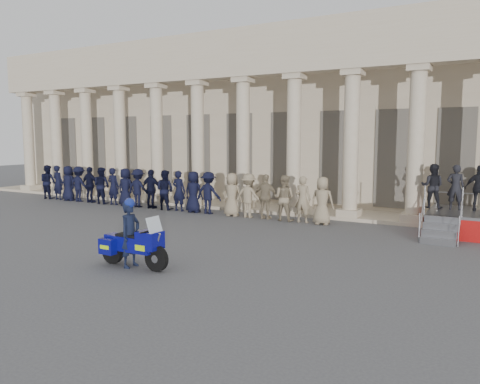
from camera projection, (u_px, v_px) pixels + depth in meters
ground at (159, 247)px, 15.02m from camera, size 90.00×90.00×0.00m
building at (318, 120)px, 27.28m from camera, size 40.00×12.50×9.00m
officer_rank at (160, 190)px, 22.83m from camera, size 17.35×0.73×1.94m
motorcycle at (134, 245)px, 12.60m from camera, size 2.26×0.92×1.45m
rider at (130, 233)px, 12.62m from camera, size 0.44×0.66×1.89m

